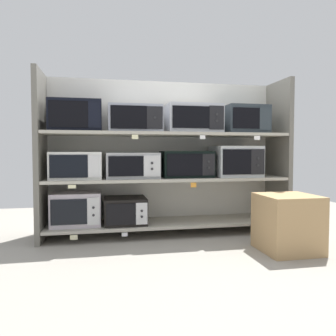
{
  "coord_description": "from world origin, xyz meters",
  "views": [
    {
      "loc": [
        -0.67,
        -3.4,
        0.88
      ],
      "look_at": [
        0.0,
        0.0,
        0.7
      ],
      "focal_mm": 35.06,
      "sensor_mm": 36.0,
      "label": 1
    }
  ],
  "objects_px": {
    "microwave_8": "(193,119)",
    "microwave_4": "(187,164)",
    "microwave_3": "(132,165)",
    "shipping_carton": "(288,223)",
    "microwave_5": "(235,161)",
    "microwave_1": "(125,210)",
    "microwave_6": "(76,116)",
    "microwave_9": "(244,120)",
    "microwave_7": "(135,119)",
    "microwave_0": "(76,209)",
    "microwave_2": "(76,165)"
  },
  "relations": [
    {
      "from": "microwave_8",
      "to": "microwave_4",
      "type": "bearing_deg",
      "value": -179.76
    },
    {
      "from": "microwave_3",
      "to": "microwave_4",
      "type": "bearing_deg",
      "value": -0.02
    },
    {
      "from": "microwave_8",
      "to": "shipping_carton",
      "type": "bearing_deg",
      "value": -51.49
    },
    {
      "from": "microwave_5",
      "to": "microwave_8",
      "type": "bearing_deg",
      "value": 179.98
    },
    {
      "from": "microwave_1",
      "to": "microwave_6",
      "type": "relative_size",
      "value": 0.86
    },
    {
      "from": "microwave_8",
      "to": "microwave_9",
      "type": "height_order",
      "value": "same"
    },
    {
      "from": "microwave_3",
      "to": "microwave_9",
      "type": "bearing_deg",
      "value": 0.01
    },
    {
      "from": "microwave_7",
      "to": "microwave_8",
      "type": "xyz_separation_m",
      "value": [
        0.62,
        0.0,
        0.01
      ]
    },
    {
      "from": "microwave_1",
      "to": "microwave_9",
      "type": "xyz_separation_m",
      "value": [
        1.31,
        0.0,
        0.96
      ]
    },
    {
      "from": "microwave_3",
      "to": "microwave_0",
      "type": "bearing_deg",
      "value": 179.99
    },
    {
      "from": "microwave_5",
      "to": "microwave_6",
      "type": "xyz_separation_m",
      "value": [
        -1.7,
        -0.0,
        0.46
      ]
    },
    {
      "from": "microwave_2",
      "to": "shipping_carton",
      "type": "height_order",
      "value": "microwave_2"
    },
    {
      "from": "microwave_7",
      "to": "microwave_0",
      "type": "bearing_deg",
      "value": 179.97
    },
    {
      "from": "microwave_5",
      "to": "microwave_7",
      "type": "xyz_separation_m",
      "value": [
        -1.11,
        -0.0,
        0.44
      ]
    },
    {
      "from": "microwave_5",
      "to": "microwave_8",
      "type": "distance_m",
      "value": 0.67
    },
    {
      "from": "microwave_6",
      "to": "shipping_carton",
      "type": "height_order",
      "value": "microwave_6"
    },
    {
      "from": "microwave_1",
      "to": "microwave_5",
      "type": "bearing_deg",
      "value": 0.0
    },
    {
      "from": "shipping_carton",
      "to": "microwave_7",
      "type": "bearing_deg",
      "value": 147.52
    },
    {
      "from": "microwave_1",
      "to": "microwave_6",
      "type": "height_order",
      "value": "microwave_6"
    },
    {
      "from": "microwave_9",
      "to": "microwave_1",
      "type": "bearing_deg",
      "value": -179.99
    },
    {
      "from": "microwave_5",
      "to": "shipping_carton",
      "type": "distance_m",
      "value": 0.97
    },
    {
      "from": "microwave_4",
      "to": "shipping_carton",
      "type": "distance_m",
      "value": 1.18
    },
    {
      "from": "microwave_0",
      "to": "shipping_carton",
      "type": "distance_m",
      "value": 2.03
    },
    {
      "from": "microwave_1",
      "to": "microwave_9",
      "type": "bearing_deg",
      "value": 0.01
    },
    {
      "from": "microwave_0",
      "to": "microwave_5",
      "type": "height_order",
      "value": "microwave_5"
    },
    {
      "from": "microwave_1",
      "to": "microwave_2",
      "type": "xyz_separation_m",
      "value": [
        -0.48,
        -0.0,
        0.47
      ]
    },
    {
      "from": "microwave_1",
      "to": "microwave_6",
      "type": "bearing_deg",
      "value": -179.99
    },
    {
      "from": "microwave_2",
      "to": "microwave_8",
      "type": "xyz_separation_m",
      "value": [
        1.21,
        0.0,
        0.49
      ]
    },
    {
      "from": "microwave_2",
      "to": "microwave_5",
      "type": "distance_m",
      "value": 1.7
    },
    {
      "from": "microwave_5",
      "to": "microwave_1",
      "type": "bearing_deg",
      "value": -180.0
    },
    {
      "from": "microwave_2",
      "to": "microwave_8",
      "type": "distance_m",
      "value": 1.31
    },
    {
      "from": "microwave_4",
      "to": "microwave_8",
      "type": "bearing_deg",
      "value": 0.24
    },
    {
      "from": "microwave_0",
      "to": "microwave_7",
      "type": "bearing_deg",
      "value": -0.03
    },
    {
      "from": "microwave_0",
      "to": "microwave_7",
      "type": "height_order",
      "value": "microwave_7"
    },
    {
      "from": "microwave_9",
      "to": "microwave_8",
      "type": "bearing_deg",
      "value": -179.98
    },
    {
      "from": "microwave_2",
      "to": "shipping_carton",
      "type": "relative_size",
      "value": 1.0
    },
    {
      "from": "microwave_4",
      "to": "microwave_9",
      "type": "height_order",
      "value": "microwave_9"
    },
    {
      "from": "microwave_1",
      "to": "microwave_6",
      "type": "distance_m",
      "value": 1.08
    },
    {
      "from": "microwave_4",
      "to": "microwave_7",
      "type": "xyz_separation_m",
      "value": [
        -0.55,
        0.0,
        0.47
      ]
    },
    {
      "from": "microwave_9",
      "to": "shipping_carton",
      "type": "bearing_deg",
      "value": -85.61
    },
    {
      "from": "microwave_2",
      "to": "microwave_1",
      "type": "bearing_deg",
      "value": 0.01
    },
    {
      "from": "microwave_4",
      "to": "microwave_6",
      "type": "relative_size",
      "value": 1.07
    },
    {
      "from": "microwave_8",
      "to": "microwave_5",
      "type": "bearing_deg",
      "value": -0.02
    },
    {
      "from": "microwave_2",
      "to": "microwave_5",
      "type": "height_order",
      "value": "microwave_5"
    },
    {
      "from": "microwave_3",
      "to": "microwave_6",
      "type": "xyz_separation_m",
      "value": [
        -0.56,
        -0.0,
        0.49
      ]
    },
    {
      "from": "microwave_0",
      "to": "microwave_2",
      "type": "relative_size",
      "value": 0.97
    },
    {
      "from": "microwave_0",
      "to": "microwave_5",
      "type": "bearing_deg",
      "value": -0.01
    },
    {
      "from": "microwave_2",
      "to": "microwave_4",
      "type": "xyz_separation_m",
      "value": [
        1.14,
        -0.0,
        0.0
      ]
    },
    {
      "from": "microwave_7",
      "to": "microwave_9",
      "type": "height_order",
      "value": "microwave_9"
    },
    {
      "from": "microwave_3",
      "to": "microwave_6",
      "type": "distance_m",
      "value": 0.75
    }
  ]
}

